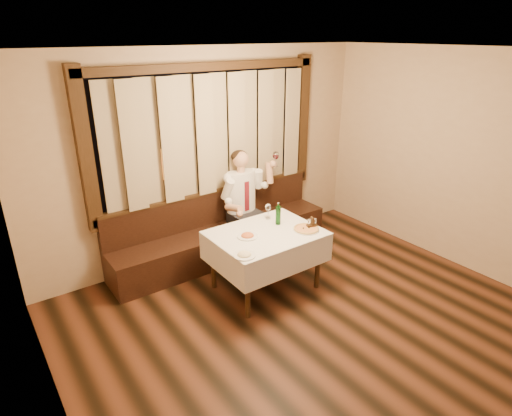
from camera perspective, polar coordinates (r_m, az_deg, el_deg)
room at (r=4.25m, az=7.29°, el=2.33°), size 5.01×6.01×2.81m
banquette at (r=6.02m, az=-4.58°, el=-3.63°), size 3.20×0.61×0.94m
dining_table at (r=5.10m, az=1.31°, el=-4.32°), size 1.27×0.97×0.76m
pizza at (r=5.14m, az=6.71°, el=-2.79°), size 0.32×0.32×0.03m
pasta_red at (r=4.93m, az=-1.15°, el=-3.52°), size 0.24×0.24×0.08m
pasta_cream at (r=4.53m, az=-1.57°, el=-6.04°), size 0.24×0.24×0.08m
green_bottle at (r=5.22m, az=2.97°, el=-0.95°), size 0.06×0.06×0.29m
table_wine_glass at (r=5.36m, az=1.62°, el=0.02°), size 0.08×0.08×0.20m
cruet_caddy at (r=5.20m, az=7.46°, el=-2.13°), size 0.14×0.10×0.14m
seated_man at (r=5.90m, az=-1.50°, el=1.59°), size 0.83×0.62×1.48m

